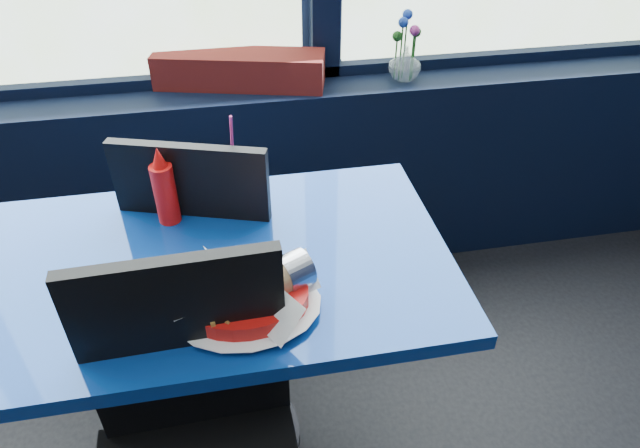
{
  "coord_description": "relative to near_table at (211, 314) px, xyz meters",
  "views": [
    {
      "loc": [
        0.39,
        0.93,
        1.65
      ],
      "look_at": [
        0.58,
        1.98,
        0.84
      ],
      "focal_mm": 32.0,
      "sensor_mm": 36.0,
      "label": 1
    }
  ],
  "objects": [
    {
      "name": "window_sill",
      "position": [
        -0.3,
        0.87,
        -0.17
      ],
      "size": [
        5.0,
        0.26,
        0.8
      ],
      "primitive_type": "cube",
      "color": "black",
      "rests_on": "ground"
    },
    {
      "name": "near_table",
      "position": [
        0.0,
        0.0,
        0.0
      ],
      "size": [
        1.2,
        0.7,
        0.75
      ],
      "color": "black",
      "rests_on": "ground"
    },
    {
      "name": "chair_near_front",
      "position": [
        -0.04,
        -0.37,
        -0.01
      ],
      "size": [
        0.45,
        0.46,
        0.97
      ],
      "rotation": [
        0.0,
        0.0,
        0.03
      ],
      "color": "black",
      "rests_on": "ground"
    },
    {
      "name": "chair_near_back",
      "position": [
        -0.05,
        0.32,
        -0.02
      ],
      "size": [
        0.54,
        0.54,
        0.96
      ],
      "rotation": [
        0.0,
        0.0,
        2.83
      ],
      "color": "black",
      "rests_on": "ground"
    },
    {
      "name": "planter_box",
      "position": [
        0.16,
        0.9,
        0.29
      ],
      "size": [
        0.62,
        0.29,
        0.12
      ],
      "primitive_type": "cube",
      "rotation": [
        0.0,
        0.0,
        -0.25
      ],
      "color": "maroon",
      "rests_on": "window_sill"
    },
    {
      "name": "flower_vase",
      "position": [
        0.76,
        0.84,
        0.31
      ],
      "size": [
        0.14,
        0.14,
        0.25
      ],
      "rotation": [
        0.0,
        0.0,
        -0.16
      ],
      "color": "silver",
      "rests_on": "window_sill"
    },
    {
      "name": "food_basket",
      "position": [
        0.1,
        -0.18,
        0.22
      ],
      "size": [
        0.29,
        0.27,
        0.11
      ],
      "rotation": [
        0.0,
        0.0,
        0.02
      ],
      "color": "red",
      "rests_on": "near_table"
    },
    {
      "name": "ketchup_bottle",
      "position": [
        -0.08,
        0.19,
        0.28
      ],
      "size": [
        0.06,
        0.06,
        0.22
      ],
      "color": "red",
      "rests_on": "near_table"
    },
    {
      "name": "soda_cup",
      "position": [
        0.09,
        0.23,
        0.25
      ],
      "size": [
        0.08,
        0.08,
        0.28
      ],
      "rotation": [
        0.0,
        0.0,
        -0.42
      ],
      "color": "navy",
      "rests_on": "near_table"
    }
  ]
}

